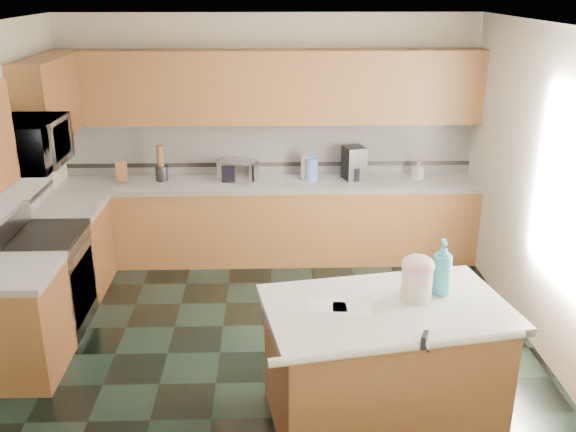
{
  "coord_description": "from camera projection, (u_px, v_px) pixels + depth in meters",
  "views": [
    {
      "loc": [
        -0.01,
        -4.8,
        3.02
      ],
      "look_at": [
        0.15,
        0.35,
        1.12
      ],
      "focal_mm": 40.0,
      "sensor_mm": 36.0,
      "label": 1
    }
  ],
  "objects": [
    {
      "name": "floor",
      "position": [
        272.0,
        351.0,
        5.54
      ],
      "size": [
        4.6,
        4.6,
        0.0
      ],
      "primitive_type": "plane",
      "color": "black",
      "rests_on": "ground"
    },
    {
      "name": "ceiling",
      "position": [
        269.0,
        27.0,
        4.61
      ],
      "size": [
        4.6,
        4.6,
        0.0
      ],
      "primitive_type": "plane",
      "color": "white",
      "rests_on": "ground"
    },
    {
      "name": "wall_back",
      "position": [
        269.0,
        137.0,
        7.25
      ],
      "size": [
        4.6,
        0.04,
        2.7
      ],
      "primitive_type": "cube",
      "color": "#EFE4CE",
      "rests_on": "ground"
    },
    {
      "name": "wall_front",
      "position": [
        273.0,
        373.0,
        2.9
      ],
      "size": [
        4.6,
        0.04,
        2.7
      ],
      "primitive_type": "cube",
      "color": "#EFE4CE",
      "rests_on": "ground"
    },
    {
      "name": "wall_right",
      "position": [
        559.0,
        201.0,
        5.14
      ],
      "size": [
        0.04,
        4.6,
        2.7
      ],
      "primitive_type": "cube",
      "color": "#EFE4CE",
      "rests_on": "ground"
    },
    {
      "name": "back_base_cab",
      "position": [
        270.0,
        223.0,
        7.27
      ],
      "size": [
        4.6,
        0.6,
        0.86
      ],
      "primitive_type": "cube",
      "color": "#4C2815",
      "rests_on": "ground"
    },
    {
      "name": "back_countertop",
      "position": [
        270.0,
        184.0,
        7.11
      ],
      "size": [
        4.6,
        0.64,
        0.06
      ],
      "primitive_type": "cube",
      "color": "white",
      "rests_on": "back_base_cab"
    },
    {
      "name": "back_upper_cab",
      "position": [
        269.0,
        87.0,
        6.87
      ],
      "size": [
        4.6,
        0.33,
        0.78
      ],
      "primitive_type": "cube",
      "color": "#4C2815",
      "rests_on": "wall_back"
    },
    {
      "name": "back_backsplash",
      "position": [
        270.0,
        148.0,
        7.26
      ],
      "size": [
        4.6,
        0.02,
        0.63
      ],
      "primitive_type": "cube",
      "color": "silver",
      "rests_on": "back_countertop"
    },
    {
      "name": "back_accent_band",
      "position": [
        270.0,
        164.0,
        7.32
      ],
      "size": [
        4.6,
        0.01,
        0.05
      ],
      "primitive_type": "cube",
      "color": "black",
      "rests_on": "back_countertop"
    },
    {
      "name": "left_base_cab_rear",
      "position": [
        75.0,
        250.0,
        6.55
      ],
      "size": [
        0.6,
        0.82,
        0.86
      ],
      "primitive_type": "cube",
      "color": "#4C2815",
      "rests_on": "ground"
    },
    {
      "name": "left_counter_rear",
      "position": [
        70.0,
        207.0,
        6.39
      ],
      "size": [
        0.64,
        0.82,
        0.06
      ],
      "primitive_type": "cube",
      "color": "white",
      "rests_on": "left_base_cab_rear"
    },
    {
      "name": "left_base_cab_front",
      "position": [
        21.0,
        325.0,
        5.11
      ],
      "size": [
        0.6,
        0.72,
        0.86
      ],
      "primitive_type": "cube",
      "color": "#4C2815",
      "rests_on": "ground"
    },
    {
      "name": "left_counter_front",
      "position": [
        13.0,
        273.0,
        4.95
      ],
      "size": [
        0.64,
        0.72,
        0.06
      ],
      "primitive_type": "cube",
      "color": "white",
      "rests_on": "left_base_cab_front"
    },
    {
      "name": "left_backsplash",
      "position": [
        7.0,
        199.0,
        5.57
      ],
      "size": [
        0.02,
        2.3,
        0.63
      ],
      "primitive_type": "cube",
      "color": "silver",
      "rests_on": "wall_left"
    },
    {
      "name": "left_accent_band",
      "position": [
        11.0,
        220.0,
        5.63
      ],
      "size": [
        0.01,
        2.3,
        0.05
      ],
      "primitive_type": "cube",
      "color": "black",
      "rests_on": "wall_left"
    },
    {
      "name": "left_upper_cab_rear",
      "position": [
        47.0,
        100.0,
        6.15
      ],
      "size": [
        0.33,
        1.09,
        0.78
      ],
      "primitive_type": "cube",
      "color": "#4C2815",
      "rests_on": "wall_left"
    },
    {
      "name": "range_body",
      "position": [
        50.0,
        283.0,
        5.8
      ],
      "size": [
        0.6,
        0.76,
        0.88
      ],
      "primitive_type": "cube",
      "color": "#B7B7BC",
      "rests_on": "ground"
    },
    {
      "name": "range_oven_door",
      "position": [
        83.0,
        287.0,
        5.82
      ],
      "size": [
        0.02,
        0.68,
        0.55
      ],
      "primitive_type": "cube",
      "color": "black",
      "rests_on": "range_body"
    },
    {
      "name": "range_cooktop",
      "position": [
        44.0,
        236.0,
        5.64
      ],
      "size": [
        0.62,
        0.78,
        0.04
      ],
      "primitive_type": "cube",
      "color": "black",
      "rests_on": "range_body"
    },
    {
      "name": "range_handle",
      "position": [
        82.0,
        248.0,
        5.69
      ],
      "size": [
        0.02,
        0.66,
        0.02
      ],
      "primitive_type": "cylinder",
      "rotation": [
        1.57,
        0.0,
        0.0
      ],
      "color": "#B7B7BC",
      "rests_on": "range_body"
    },
    {
      "name": "range_backguard",
      "position": [
        12.0,
        224.0,
        5.59
      ],
      "size": [
        0.06,
        0.76,
        0.18
      ],
      "primitive_type": "cube",
      "color": "#B7B7BC",
      "rests_on": "range_body"
    },
    {
      "name": "microwave",
      "position": [
        31.0,
        144.0,
        5.36
      ],
      "size": [
        0.5,
        0.73,
        0.41
      ],
      "primitive_type": "imported",
      "rotation": [
        0.0,
        0.0,
        1.57
      ],
      "color": "#B7B7BC",
      "rests_on": "wall_left"
    },
    {
      "name": "island_base",
      "position": [
        383.0,
        366.0,
        4.57
      ],
      "size": [
        1.7,
        1.15,
        0.86
      ],
      "primitive_type": "cube",
      "rotation": [
        0.0,
        0.0,
        0.17
      ],
      "color": "#4C2815",
      "rests_on": "ground"
    },
    {
      "name": "island_top",
      "position": [
        387.0,
        309.0,
        4.41
      ],
      "size": [
        1.81,
        1.27,
        0.06
      ],
      "primitive_type": "cube",
      "rotation": [
        0.0,
        0.0,
        0.17
      ],
      "color": "white",
      "rests_on": "island_base"
    },
    {
      "name": "island_bullnose",
      "position": [
        401.0,
        348.0,
        3.95
      ],
      "size": [
        1.65,
        0.35,
        0.06
      ],
      "primitive_type": "cylinder",
      "rotation": [
        0.0,
        1.57,
        0.17
      ],
      "color": "white",
      "rests_on": "island_base"
    },
    {
      "name": "treat_jar",
      "position": [
        417.0,
        284.0,
        4.45
      ],
      "size": [
        0.22,
        0.22,
        0.22
      ],
      "primitive_type": "cylinder",
      "rotation": [
        0.0,
        0.0,
        0.02
      ],
      "color": "beige",
      "rests_on": "island_top"
    },
    {
      "name": "treat_jar_lid",
      "position": [
        418.0,
        265.0,
        4.4
      ],
      "size": [
        0.23,
        0.23,
        0.14
      ],
      "primitive_type": "ellipsoid",
      "color": "beige",
      "rests_on": "treat_jar"
    },
    {
      "name": "treat_jar_knob",
      "position": [
        419.0,
        259.0,
        4.39
      ],
      "size": [
        0.08,
        0.03,
        0.03
      ],
      "primitive_type": "cylinder",
      "rotation": [
        0.0,
        1.57,
        0.0
      ],
      "color": "tan",
      "rests_on": "treat_jar_lid"
    },
    {
      "name": "treat_jar_knob_end_l",
      "position": [
        413.0,
        259.0,
        4.39
      ],
      "size": [
        0.04,
        0.04,
        0.04
      ],
      "primitive_type": "sphere",
      "color": "tan",
      "rests_on": "treat_jar_lid"
    },
    {
      "name": "treat_jar_knob_end_r",
      "position": [
        424.0,
        259.0,
        4.39
      ],
      "size": [
        0.04,
        0.04,
        0.04
      ],
      "primitive_type": "sphere",
      "color": "tan",
      "rests_on": "treat_jar_lid"
    },
    {
      "name": "soap_bottle_island",
      "position": [
        442.0,
        267.0,
        4.51
      ],
      "size": [
        0.17,
        0.18,
        0.41
      ],
      "primitive_type": "imported",
      "rotation": [
        0.0,
        0.0,
        -0.12
      ],
      "color": "teal",
      "rests_on": "island_top"
    },
    {
      "name": "paper_sheet_a",
      "position": [
        353.0,
        310.0,
        4.34
      ],
      "size": [
        0.29,
        0.23,
        0.0
      ],
      "primitive_type": "cube",
      "rotation": [
        0.0,
        0.0,
        -0.1
      ],
      "color": "white",
      "rests_on": "island_top"
    },
    {
      "name": "paper_sheet_b",
      "position": [
        327.0,
        305.0,
        4.4
      ],
      "size": [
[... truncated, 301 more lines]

